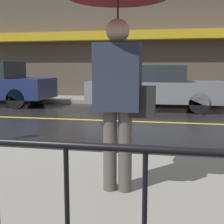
% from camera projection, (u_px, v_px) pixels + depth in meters
% --- Properties ---
extents(ground_plane, '(80.00, 80.00, 0.00)m').
position_uv_depth(ground_plane, '(96.00, 120.00, 8.00)').
color(ground_plane, black).
extents(sidewalk_far, '(28.00, 1.78, 0.13)m').
position_uv_depth(sidewalk_far, '(123.00, 100.00, 12.16)').
color(sidewalk_far, gray).
rests_on(sidewalk_far, ground_plane).
extents(lane_marking, '(25.20, 0.12, 0.01)m').
position_uv_depth(lane_marking, '(96.00, 120.00, 8.00)').
color(lane_marking, gold).
rests_on(lane_marking, ground_plane).
extents(building_storefront, '(28.00, 0.85, 6.71)m').
position_uv_depth(building_storefront, '(127.00, 18.00, 12.68)').
color(building_storefront, '#4C4238').
rests_on(building_storefront, ground_plane).
extents(pedestrian, '(0.93, 0.93, 2.05)m').
position_uv_depth(pedestrian, '(119.00, 30.00, 2.90)').
color(pedestrian, '#4C4742').
rests_on(pedestrian, sidewalk_near).
extents(car_grey, '(4.26, 1.76, 1.41)m').
position_uv_depth(car_grey, '(154.00, 87.00, 10.00)').
color(car_grey, slate).
rests_on(car_grey, ground_plane).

